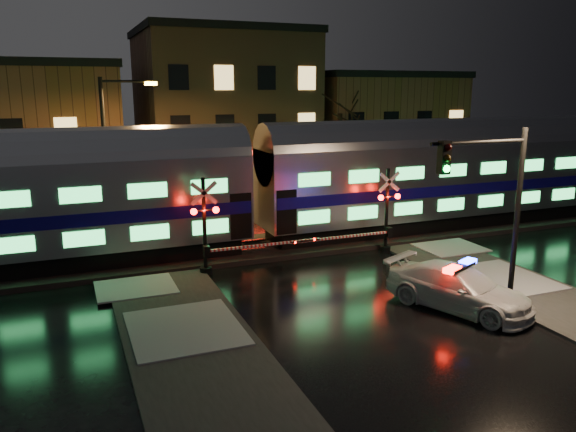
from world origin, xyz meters
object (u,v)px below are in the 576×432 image
at_px(police_car, 459,288).
at_px(crossing_signal_right, 381,219).
at_px(streetlight, 111,150).
at_px(crossing_signal_left, 214,235).
at_px(traffic_light, 496,216).

relative_size(police_car, crossing_signal_right, 0.99).
distance_m(police_car, streetlight, 17.70).
bearing_deg(crossing_signal_left, streetlight, 116.61).
relative_size(crossing_signal_left, traffic_light, 0.91).
height_order(police_car, crossing_signal_left, crossing_signal_left).
height_order(crossing_signal_right, crossing_signal_left, crossing_signal_left).
distance_m(police_car, crossing_signal_right, 7.14).
bearing_deg(traffic_light, streetlight, 138.10).
height_order(crossing_signal_left, traffic_light, traffic_light).
xyz_separation_m(police_car, traffic_light, (1.08, -0.36, 2.64)).
xyz_separation_m(police_car, crossing_signal_left, (-7.12, 7.01, 0.95)).
bearing_deg(crossing_signal_left, police_car, -44.58).
xyz_separation_m(crossing_signal_left, streetlight, (-3.35, 6.69, 3.04)).
height_order(police_car, traffic_light, traffic_light).
bearing_deg(streetlight, traffic_light, -50.61).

